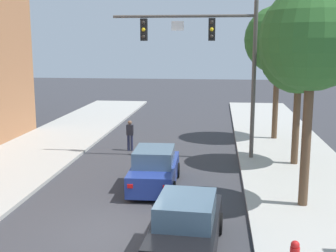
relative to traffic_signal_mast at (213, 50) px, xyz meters
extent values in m
plane|color=#38383D|center=(-2.64, -9.20, -5.36)|extent=(120.00, 120.00, 0.00)
cylinder|color=#514C47|center=(1.96, 0.01, -1.46)|extent=(0.20, 0.20, 7.50)
cylinder|color=#514C47|center=(-1.44, 0.01, 1.59)|extent=(6.79, 0.14, 0.14)
cube|color=black|center=(-0.08, 0.01, 0.97)|extent=(0.32, 0.28, 1.05)
sphere|color=#2D2823|center=(-0.08, -0.14, 1.30)|extent=(0.18, 0.18, 0.18)
sphere|color=yellow|center=(-0.08, -0.14, 0.97)|extent=(0.18, 0.18, 0.18)
sphere|color=#2D2823|center=(-0.08, -0.14, 0.64)|extent=(0.18, 0.18, 0.18)
cube|color=black|center=(-3.34, 0.01, 0.97)|extent=(0.32, 0.28, 1.05)
sphere|color=#2D2823|center=(-3.34, -0.14, 1.30)|extent=(0.18, 0.18, 0.18)
sphere|color=yellow|center=(-3.34, -0.14, 0.97)|extent=(0.18, 0.18, 0.18)
sphere|color=#2D2823|center=(-3.34, -0.14, 0.64)|extent=(0.18, 0.18, 0.18)
cube|color=white|center=(-1.71, -0.01, 1.14)|extent=(0.60, 0.03, 0.44)
cube|color=navy|center=(-2.18, -4.59, -4.80)|extent=(1.82, 4.25, 0.80)
cube|color=slate|center=(-2.18, -4.74, -4.08)|extent=(1.56, 2.04, 0.64)
cylinder|color=black|center=(-3.03, -3.31, -5.04)|extent=(0.24, 0.65, 0.64)
cylinder|color=black|center=(-1.41, -3.26, -5.04)|extent=(0.24, 0.65, 0.64)
cylinder|color=black|center=(-2.95, -5.91, -5.04)|extent=(0.24, 0.65, 0.64)
cylinder|color=black|center=(-1.34, -5.87, -5.04)|extent=(0.24, 0.65, 0.64)
cube|color=red|center=(-2.76, -6.73, -4.68)|extent=(0.20, 0.05, 0.14)
cube|color=red|center=(-1.48, -6.69, -4.68)|extent=(0.20, 0.05, 0.14)
cube|color=black|center=(-0.50, -10.09, -4.80)|extent=(1.93, 4.29, 0.80)
cube|color=slate|center=(-0.51, -10.24, -4.08)|extent=(1.61, 2.08, 0.64)
cylinder|color=black|center=(-1.23, -8.75, -5.04)|extent=(0.26, 0.65, 0.64)
cylinder|color=black|center=(0.38, -8.84, -5.04)|extent=(0.26, 0.65, 0.64)
cylinder|color=#232847|center=(-4.46, 1.28, -4.93)|extent=(0.14, 0.14, 0.85)
cylinder|color=#232847|center=(-4.28, 1.28, -4.93)|extent=(0.14, 0.14, 0.85)
cube|color=#26262D|center=(-4.37, 1.28, -4.23)|extent=(0.36, 0.22, 0.56)
sphere|color=brown|center=(-4.37, 1.28, -3.83)|extent=(0.22, 0.22, 0.22)
sphere|color=red|center=(2.26, -11.01, -4.60)|extent=(0.22, 0.22, 0.22)
cylinder|color=brown|center=(3.28, -6.44, -3.01)|extent=(0.32, 0.32, 4.39)
sphere|color=#2D6028|center=(3.28, -6.44, 0.47)|extent=(3.44, 3.44, 3.44)
cylinder|color=brown|center=(3.87, -0.95, -3.34)|extent=(0.32, 0.32, 3.73)
sphere|color=#2D6028|center=(3.87, -0.95, -0.13)|extent=(3.60, 3.60, 3.60)
cylinder|color=brown|center=(3.62, 4.72, -3.06)|extent=(0.32, 0.32, 4.30)
sphere|color=#2D6028|center=(3.62, 4.72, 0.54)|extent=(3.86, 3.86, 3.86)
camera|label=1|loc=(0.30, -21.50, 0.30)|focal=47.29mm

